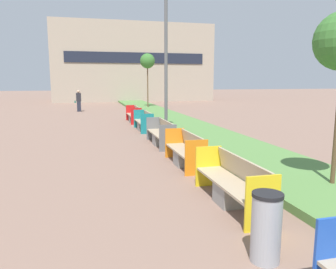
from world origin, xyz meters
TOP-DOWN VIEW (x-y plane):
  - planter_grass_strip at (3.20, 12.00)m, footprint 2.80×120.00m
  - building_backdrop at (4.00, 43.40)m, footprint 18.94×6.45m
  - bench_yellow_frame at (0.94, 7.94)m, footprint 0.65×2.47m
  - bench_orange_frame at (0.94, 11.08)m, footprint 0.65×2.18m
  - bench_grey_frame at (0.94, 14.24)m, footprint 0.65×2.44m
  - bench_teal_frame at (0.94, 18.07)m, footprint 0.65×2.23m
  - bench_red_frame at (0.94, 21.45)m, footprint 0.65×2.29m
  - litter_bin at (0.48, 5.90)m, footprint 0.42×0.42m
  - street_lamp_post at (1.55, 15.98)m, footprint 0.24×0.44m
  - sapling_tree_far at (3.46, 30.49)m, footprint 1.27×1.27m
  - pedestrian_walking at (-2.37, 29.34)m, footprint 0.53×0.24m

SIDE VIEW (x-z plane):
  - planter_grass_strip at x=3.20m, z-range 0.00..0.18m
  - bench_orange_frame at x=0.94m, z-range -0.10..0.84m
  - bench_teal_frame at x=0.94m, z-range -0.10..0.84m
  - bench_red_frame at x=0.94m, z-range -0.10..0.84m
  - bench_grey_frame at x=0.94m, z-range -0.09..0.85m
  - bench_yellow_frame at x=0.94m, z-range -0.09..0.85m
  - litter_bin at x=0.48m, z-range 0.00..0.97m
  - pedestrian_walking at x=-2.37m, z-range 0.01..1.73m
  - street_lamp_post at x=1.55m, z-range 0.38..7.31m
  - sapling_tree_far at x=3.46m, z-range 1.70..6.46m
  - building_backdrop at x=4.00m, z-range 0.00..9.14m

